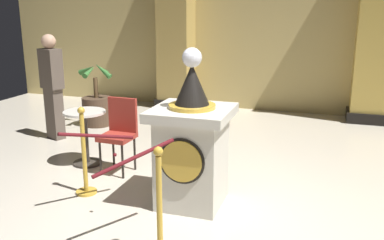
{
  "coord_description": "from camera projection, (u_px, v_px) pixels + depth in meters",
  "views": [
    {
      "loc": [
        1.17,
        -3.71,
        2.07
      ],
      "look_at": [
        -0.15,
        0.37,
        0.94
      ],
      "focal_mm": 39.78,
      "sensor_mm": 36.0,
      "label": 1
    }
  ],
  "objects": [
    {
      "name": "ground_plane",
      "position": [
        195.0,
        220.0,
        4.29
      ],
      "size": [
        12.05,
        12.05,
        0.0
      ],
      "primitive_type": "plane",
      "color": "beige"
    },
    {
      "name": "back_wall",
      "position": [
        272.0,
        20.0,
        8.53
      ],
      "size": [
        12.05,
        0.16,
        3.71
      ],
      "primitive_type": "cube",
      "color": "tan",
      "rests_on": "ground_plane"
    },
    {
      "name": "pedestal_clock",
      "position": [
        192.0,
        146.0,
        4.5
      ],
      "size": [
        0.82,
        0.82,
        1.69
      ],
      "color": "beige",
      "rests_on": "ground_plane"
    },
    {
      "name": "stanchion_near",
      "position": [
        85.0,
        164.0,
        4.83
      ],
      "size": [
        0.24,
        0.24,
        1.02
      ],
      "color": "gold",
      "rests_on": "ground_plane"
    },
    {
      "name": "stanchion_far",
      "position": [
        160.0,
        221.0,
        3.56
      ],
      "size": [
        0.24,
        0.24,
        1.0
      ],
      "color": "gold",
      "rests_on": "ground_plane"
    },
    {
      "name": "velvet_rope",
      "position": [
        114.0,
        146.0,
        4.08
      ],
      "size": [
        1.17,
        1.16,
        0.22
      ],
      "color": "#591419"
    },
    {
      "name": "column_left",
      "position": [
        176.0,
        24.0,
        8.82
      ],
      "size": [
        0.8,
        0.8,
        3.56
      ],
      "color": "black",
      "rests_on": "ground_plane"
    },
    {
      "name": "column_right",
      "position": [
        376.0,
        26.0,
        7.67
      ],
      "size": [
        0.77,
        0.77,
        3.56
      ],
      "color": "black",
      "rests_on": "ground_plane"
    },
    {
      "name": "potted_palm_left",
      "position": [
        97.0,
        107.0,
        7.73
      ],
      "size": [
        0.7,
        0.7,
        1.16
      ],
      "color": "#4C3828",
      "rests_on": "ground_plane"
    },
    {
      "name": "bystander_guest",
      "position": [
        52.0,
        84.0,
        6.78
      ],
      "size": [
        0.42,
        0.34,
        1.69
      ],
      "color": "brown",
      "rests_on": "ground_plane"
    },
    {
      "name": "cafe_table",
      "position": [
        86.0,
        131.0,
        5.73
      ],
      "size": [
        0.56,
        0.56,
        0.75
      ],
      "color": "#332D28",
      "rests_on": "ground_plane"
    },
    {
      "name": "cafe_chair_red",
      "position": [
        120.0,
        129.0,
        5.47
      ],
      "size": [
        0.42,
        0.42,
        0.96
      ],
      "color": "black",
      "rests_on": "ground_plane"
    }
  ]
}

